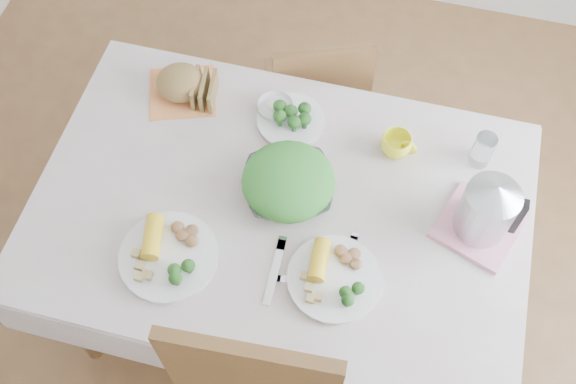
% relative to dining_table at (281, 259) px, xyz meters
% --- Properties ---
extents(floor, '(3.60, 3.60, 0.00)m').
position_rel_dining_table_xyz_m(floor, '(0.00, 0.00, -0.38)').
color(floor, brown).
rests_on(floor, ground).
extents(dining_table, '(1.40, 0.90, 0.75)m').
position_rel_dining_table_xyz_m(dining_table, '(0.00, 0.00, 0.00)').
color(dining_table, brown).
rests_on(dining_table, floor).
extents(tablecloth, '(1.50, 1.00, 0.01)m').
position_rel_dining_table_xyz_m(tablecloth, '(0.00, 0.00, 0.38)').
color(tablecloth, beige).
rests_on(tablecloth, dining_table).
extents(chair_far, '(0.48, 0.48, 0.83)m').
position_rel_dining_table_xyz_m(chair_far, '(-0.05, 0.73, 0.09)').
color(chair_far, brown).
rests_on(chair_far, floor).
extents(salad_bowl, '(0.34, 0.34, 0.07)m').
position_rel_dining_table_xyz_m(salad_bowl, '(0.01, 0.05, 0.42)').
color(salad_bowl, white).
rests_on(salad_bowl, tablecloth).
extents(dinner_plate_left, '(0.33, 0.33, 0.02)m').
position_rel_dining_table_xyz_m(dinner_plate_left, '(-0.27, -0.25, 0.40)').
color(dinner_plate_left, white).
rests_on(dinner_plate_left, tablecloth).
extents(dinner_plate_right, '(0.34, 0.34, 0.02)m').
position_rel_dining_table_xyz_m(dinner_plate_right, '(0.21, -0.20, 0.40)').
color(dinner_plate_right, white).
rests_on(dinner_plate_right, tablecloth).
extents(broccoli_plate, '(0.23, 0.23, 0.02)m').
position_rel_dining_table_xyz_m(broccoli_plate, '(-0.04, 0.31, 0.40)').
color(broccoli_plate, beige).
rests_on(broccoli_plate, tablecloth).
extents(napkin, '(0.28, 0.28, 0.00)m').
position_rel_dining_table_xyz_m(napkin, '(-0.43, 0.34, 0.39)').
color(napkin, '#E58543').
rests_on(napkin, tablecloth).
extents(bread_loaf, '(0.19, 0.18, 0.10)m').
position_rel_dining_table_xyz_m(bread_loaf, '(-0.43, 0.34, 0.45)').
color(bread_loaf, brown).
rests_on(bread_loaf, napkin).
extents(fruit_bowl, '(0.13, 0.13, 0.04)m').
position_rel_dining_table_xyz_m(fruit_bowl, '(-0.11, 0.34, 0.41)').
color(fruit_bowl, white).
rests_on(fruit_bowl, tablecloth).
extents(yellow_mug, '(0.12, 0.12, 0.08)m').
position_rel_dining_table_xyz_m(yellow_mug, '(0.30, 0.28, 0.43)').
color(yellow_mug, '#FFF828').
rests_on(yellow_mug, tablecloth).
extents(glass_tumbler, '(0.07, 0.07, 0.12)m').
position_rel_dining_table_xyz_m(glass_tumbler, '(0.56, 0.31, 0.45)').
color(glass_tumbler, white).
rests_on(glass_tumbler, tablecloth).
extents(pink_tray, '(0.29, 0.29, 0.02)m').
position_rel_dining_table_xyz_m(pink_tray, '(0.59, 0.07, 0.40)').
color(pink_tray, pink).
rests_on(pink_tray, tablecloth).
extents(electric_kettle, '(0.19, 0.19, 0.22)m').
position_rel_dining_table_xyz_m(electric_kettle, '(0.59, 0.07, 0.51)').
color(electric_kettle, '#B2B5BA').
rests_on(electric_kettle, pink_tray).
extents(fork_left, '(0.03, 0.21, 0.00)m').
position_rel_dining_table_xyz_m(fork_left, '(0.04, -0.22, 0.39)').
color(fork_left, silver).
rests_on(fork_left, tablecloth).
extents(fork_right, '(0.03, 0.20, 0.00)m').
position_rel_dining_table_xyz_m(fork_right, '(0.24, -0.14, 0.39)').
color(fork_right, silver).
rests_on(fork_right, tablecloth).
extents(knife, '(0.17, 0.04, 0.00)m').
position_rel_dining_table_xyz_m(knife, '(0.12, -0.23, 0.39)').
color(knife, silver).
rests_on(knife, tablecloth).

